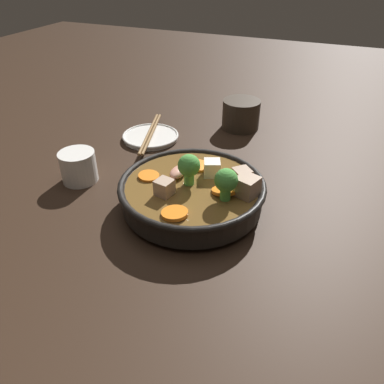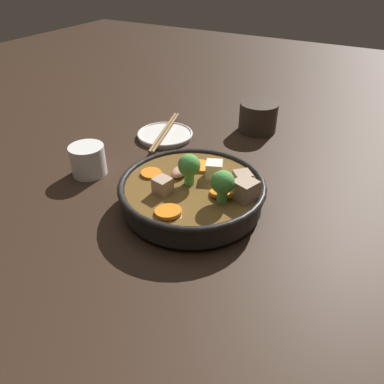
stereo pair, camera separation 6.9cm
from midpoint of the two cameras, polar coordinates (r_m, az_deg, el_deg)
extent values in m
plane|color=black|center=(0.71, -2.78, -2.44)|extent=(3.00, 3.00, 0.00)
cylinder|color=black|center=(0.70, -2.79, -2.11)|extent=(0.14, 0.14, 0.01)
cylinder|color=black|center=(0.69, -2.85, -0.38)|extent=(0.26, 0.26, 0.04)
torus|color=black|center=(0.68, -2.90, 1.06)|extent=(0.27, 0.27, 0.01)
cylinder|color=brown|center=(0.68, -2.87, 0.26)|extent=(0.24, 0.24, 0.02)
cylinder|color=orange|center=(0.71, -9.39, 2.35)|extent=(0.04, 0.04, 0.01)
cylinder|color=orange|center=(0.73, -1.74, 3.98)|extent=(0.07, 0.07, 0.01)
cylinder|color=orange|center=(0.60, -5.92, -3.35)|extent=(0.06, 0.06, 0.01)
cylinder|color=orange|center=(0.66, 2.10, 0.23)|extent=(0.07, 0.07, 0.02)
cylinder|color=#59B84C|center=(0.67, -3.32, 2.10)|extent=(0.02, 0.02, 0.02)
sphere|color=#47933D|center=(0.66, -3.39, 4.04)|extent=(0.04, 0.04, 0.04)
cylinder|color=#59B84C|center=(0.63, 2.01, -0.28)|extent=(0.02, 0.02, 0.02)
sphere|color=#47933D|center=(0.62, 2.06, 1.72)|extent=(0.04, 0.04, 0.04)
cube|color=#9E7F66|center=(0.67, 4.73, 2.27)|extent=(0.04, 0.04, 0.03)
cube|color=silver|center=(0.70, 0.25, 3.58)|extent=(0.04, 0.04, 0.03)
cube|color=#9E7F66|center=(0.64, 5.39, 0.75)|extent=(0.05, 0.05, 0.04)
cube|color=tan|center=(0.65, -7.27, 0.61)|extent=(0.03, 0.03, 0.03)
ellipsoid|color=#EA9E84|center=(0.70, -4.96, 2.98)|extent=(0.05, 0.03, 0.02)
cylinder|color=white|center=(0.97, -8.38, 8.21)|extent=(0.14, 0.14, 0.01)
torus|color=white|center=(0.96, -8.40, 8.48)|extent=(0.14, 0.14, 0.01)
cylinder|color=white|center=(0.81, -19.47, 3.44)|extent=(0.07, 0.07, 0.06)
cylinder|color=brown|center=(0.80, -19.73, 4.62)|extent=(0.06, 0.06, 0.00)
cylinder|color=#33281E|center=(1.01, 5.51, 11.66)|extent=(0.10, 0.10, 0.08)
torus|color=#33281E|center=(1.05, 6.37, 12.77)|extent=(0.04, 0.01, 0.04)
cylinder|color=olive|center=(0.96, -8.20, 8.83)|extent=(0.22, 0.07, 0.01)
cylinder|color=olive|center=(0.96, -8.67, 8.84)|extent=(0.22, 0.07, 0.01)
camera|label=1|loc=(0.03, -92.86, -1.93)|focal=35.00mm
camera|label=2|loc=(0.03, 87.14, 1.93)|focal=35.00mm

